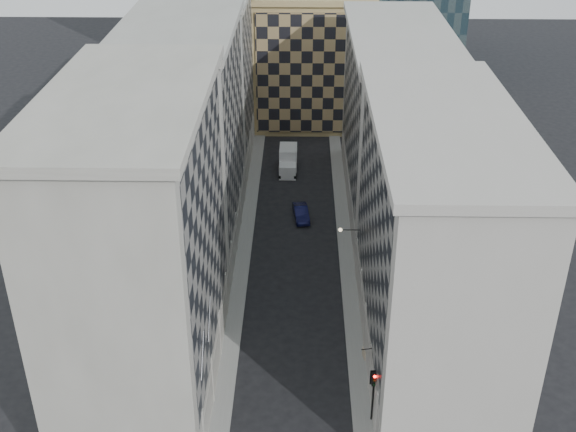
# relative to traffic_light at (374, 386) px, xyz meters

# --- Properties ---
(sidewalk_west) EXTENTS (1.50, 100.00, 0.15)m
(sidewalk_west) POSITION_rel_traffic_light_xyz_m (-11.15, 23.55, -3.29)
(sidewalk_west) COLOR gray
(sidewalk_west) RESTS_ON ground
(sidewalk_east) EXTENTS (1.50, 100.00, 0.15)m
(sidewalk_east) POSITION_rel_traffic_light_xyz_m (-0.65, 23.55, -3.29)
(sidewalk_east) COLOR gray
(sidewalk_east) RESTS_ON ground
(bldg_left_a) EXTENTS (10.80, 22.80, 23.70)m
(bldg_left_a) POSITION_rel_traffic_light_xyz_m (-16.78, 4.55, 8.46)
(bldg_left_a) COLOR #9A978B
(bldg_left_a) RESTS_ON ground
(bldg_left_b) EXTENTS (10.80, 22.80, 22.70)m
(bldg_left_b) POSITION_rel_traffic_light_xyz_m (-16.78, 26.55, 7.96)
(bldg_left_b) COLOR #99978E
(bldg_left_b) RESTS_ON ground
(bldg_left_c) EXTENTS (10.80, 22.80, 21.70)m
(bldg_left_c) POSITION_rel_traffic_light_xyz_m (-16.78, 48.55, 7.46)
(bldg_left_c) COLOR #9A978B
(bldg_left_c) RESTS_ON ground
(bldg_right_a) EXTENTS (10.80, 26.80, 20.70)m
(bldg_right_a) POSITION_rel_traffic_light_xyz_m (4.98, 8.55, 6.95)
(bldg_right_a) COLOR #AFAAA0
(bldg_right_a) RESTS_ON ground
(bldg_right_b) EXTENTS (10.80, 28.80, 19.70)m
(bldg_right_b) POSITION_rel_traffic_light_xyz_m (4.99, 35.55, 6.48)
(bldg_right_b) COLOR #AFAAA0
(bldg_right_b) RESTS_ON ground
(tan_block) EXTENTS (16.80, 14.80, 18.80)m
(tan_block) POSITION_rel_traffic_light_xyz_m (-3.90, 61.45, 6.07)
(tan_block) COLOR tan
(tan_block) RESTS_ON ground
(flagpoles_left) EXTENTS (0.10, 6.33, 2.33)m
(flagpoles_left) POSITION_rel_traffic_light_xyz_m (-11.80, -0.45, 4.63)
(flagpoles_left) COLOR gray
(flagpoles_left) RESTS_ON ground
(bracket_lamp) EXTENTS (1.98, 0.36, 0.36)m
(bracket_lamp) POSITION_rel_traffic_light_xyz_m (-1.52, 17.55, 2.83)
(bracket_lamp) COLOR black
(bracket_lamp) RESTS_ON ground
(traffic_light) EXTENTS (0.57, 0.49, 4.49)m
(traffic_light) POSITION_rel_traffic_light_xyz_m (0.00, 0.00, 0.00)
(traffic_light) COLOR black
(traffic_light) RESTS_ON sidewalk_east
(box_truck) EXTENTS (2.24, 5.39, 2.95)m
(box_truck) POSITION_rel_traffic_light_xyz_m (-6.96, 43.35, -2.08)
(box_truck) COLOR silver
(box_truck) RESTS_ON ground
(dark_car) EXTENTS (2.06, 4.49, 1.43)m
(dark_car) POSITION_rel_traffic_light_xyz_m (-5.28, 30.74, -2.65)
(dark_car) COLOR #10123C
(dark_car) RESTS_ON ground
(shop_sign) EXTENTS (0.87, 0.76, 0.85)m
(shop_sign) POSITION_rel_traffic_light_xyz_m (-0.48, 3.03, 0.47)
(shop_sign) COLOR black
(shop_sign) RESTS_ON ground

